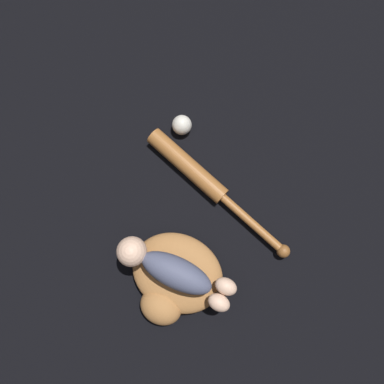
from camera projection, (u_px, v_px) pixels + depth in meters
ground_plane at (177, 259)px, 1.26m from camera, size 6.00×6.00×0.00m
baseball_glove at (175, 278)px, 1.20m from camera, size 0.33×0.32×0.09m
baby_figure at (170, 270)px, 1.12m from camera, size 0.39×0.14×0.09m
baseball_bat at (201, 178)px, 1.28m from camera, size 0.57×0.30×0.06m
baseball at (182, 125)px, 1.32m from camera, size 0.07×0.07×0.07m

